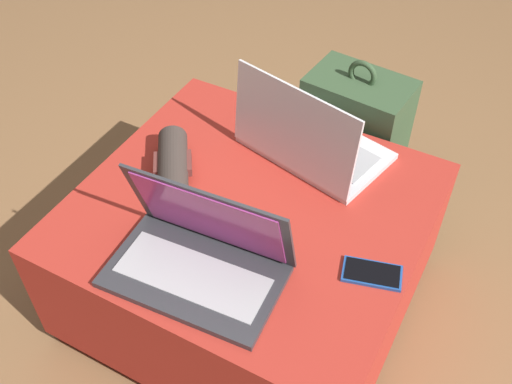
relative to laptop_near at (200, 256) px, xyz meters
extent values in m
plane|color=olive|center=(0.00, 0.23, -0.44)|extent=(14.00, 14.00, 0.00)
cube|color=maroon|center=(0.00, 0.23, -0.42)|extent=(0.80, 0.75, 0.05)
cube|color=#B22D23|center=(0.00, 0.23, -0.22)|extent=(0.84, 0.78, 0.34)
cube|color=#333338|center=(0.00, -0.03, -0.04)|extent=(0.39, 0.25, 0.02)
cube|color=#B2B2B7|center=(0.00, -0.03, -0.03)|extent=(0.34, 0.15, 0.00)
cube|color=#333338|center=(0.00, 0.05, 0.07)|extent=(0.38, 0.10, 0.22)
cube|color=#B23D93|center=(0.00, 0.05, 0.07)|extent=(0.34, 0.08, 0.19)
cube|color=silver|center=(0.05, 0.49, -0.04)|extent=(0.42, 0.31, 0.02)
cube|color=#B2B2B7|center=(0.05, 0.50, -0.03)|extent=(0.35, 0.20, 0.00)
cube|color=silver|center=(0.03, 0.39, 0.08)|extent=(0.37, 0.11, 0.23)
cube|color=black|center=(0.03, 0.39, 0.08)|extent=(0.33, 0.10, 0.21)
cube|color=#1E4C9E|center=(0.34, 0.17, -0.04)|extent=(0.14, 0.10, 0.01)
cube|color=black|center=(0.34, 0.17, -0.04)|extent=(0.13, 0.09, 0.00)
cube|color=#385133|center=(0.08, 0.74, -0.20)|extent=(0.31, 0.22, 0.47)
cube|color=#2F452B|center=(0.09, 0.85, -0.30)|extent=(0.24, 0.09, 0.21)
torus|color=#385133|center=(0.08, 0.74, 0.05)|extent=(0.09, 0.02, 0.09)
cylinder|color=#3D332D|center=(-0.23, 0.22, -0.01)|extent=(0.18, 0.22, 0.08)
cube|color=brown|center=(-0.23, 0.22, -0.01)|extent=(0.12, 0.12, 0.02)
camera|label=1|loc=(0.49, -0.66, 1.02)|focal=42.00mm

